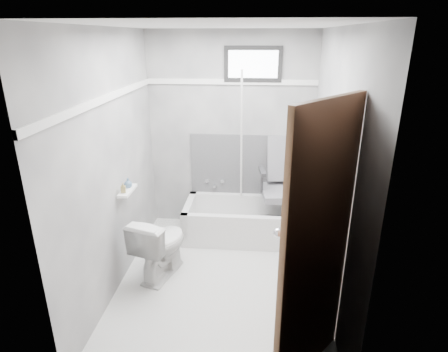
# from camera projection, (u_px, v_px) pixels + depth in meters

# --- Properties ---
(floor) EXTENTS (2.60, 2.60, 0.00)m
(floor) POSITION_uv_depth(u_px,v_px,m) (221.00, 280.00, 3.79)
(floor) COLOR silver
(floor) RESTS_ON ground
(ceiling) EXTENTS (2.60, 2.60, 0.00)m
(ceiling) POSITION_uv_depth(u_px,v_px,m) (220.00, 25.00, 2.94)
(ceiling) COLOR silver
(ceiling) RESTS_ON floor
(wall_back) EXTENTS (2.00, 0.02, 2.40)m
(wall_back) POSITION_uv_depth(u_px,v_px,m) (231.00, 134.00, 4.58)
(wall_back) COLOR #5E5E62
(wall_back) RESTS_ON floor
(wall_front) EXTENTS (2.00, 0.02, 2.40)m
(wall_front) POSITION_uv_depth(u_px,v_px,m) (199.00, 244.00, 2.15)
(wall_front) COLOR #5E5E62
(wall_front) RESTS_ON floor
(wall_left) EXTENTS (0.02, 2.60, 2.40)m
(wall_left) POSITION_uv_depth(u_px,v_px,m) (113.00, 166.00, 3.45)
(wall_left) COLOR #5E5E62
(wall_left) RESTS_ON floor
(wall_right) EXTENTS (0.02, 2.60, 2.40)m
(wall_right) POSITION_uv_depth(u_px,v_px,m) (334.00, 172.00, 3.28)
(wall_right) COLOR #5E5E62
(wall_right) RESTS_ON floor
(bathtub) EXTENTS (1.50, 0.70, 0.42)m
(bathtub) POSITION_uv_depth(u_px,v_px,m) (247.00, 220.00, 4.56)
(bathtub) COLOR silver
(bathtub) RESTS_ON floor
(office_chair) EXTENTS (0.69, 0.69, 1.08)m
(office_chair) POSITION_uv_depth(u_px,v_px,m) (285.00, 186.00, 4.40)
(office_chair) COLOR #5D5C61
(office_chair) RESTS_ON bathtub
(toilet) EXTENTS (0.56, 0.76, 0.67)m
(toilet) POSITION_uv_depth(u_px,v_px,m) (161.00, 245.00, 3.79)
(toilet) COLOR white
(toilet) RESTS_ON floor
(door) EXTENTS (0.78, 0.78, 2.00)m
(door) POSITION_uv_depth(u_px,v_px,m) (368.00, 280.00, 2.16)
(door) COLOR brown
(door) RESTS_ON floor
(window) EXTENTS (0.66, 0.04, 0.40)m
(window) POSITION_uv_depth(u_px,v_px,m) (253.00, 64.00, 4.25)
(window) COLOR black
(window) RESTS_ON wall_back
(backerboard) EXTENTS (1.50, 0.02, 0.78)m
(backerboard) POSITION_uv_depth(u_px,v_px,m) (250.00, 165.00, 4.69)
(backerboard) COLOR #4C4C4F
(backerboard) RESTS_ON wall_back
(trim_back) EXTENTS (2.00, 0.02, 0.06)m
(trim_back) POSITION_uv_depth(u_px,v_px,m) (231.00, 82.00, 4.35)
(trim_back) COLOR white
(trim_back) RESTS_ON wall_back
(trim_left) EXTENTS (0.02, 2.60, 0.06)m
(trim_left) POSITION_uv_depth(u_px,v_px,m) (107.00, 98.00, 3.23)
(trim_left) COLOR white
(trim_left) RESTS_ON wall_left
(pole) EXTENTS (0.02, 0.47, 1.90)m
(pole) POSITION_uv_depth(u_px,v_px,m) (241.00, 151.00, 4.39)
(pole) COLOR white
(pole) RESTS_ON bathtub
(shelf) EXTENTS (0.10, 0.32, 0.02)m
(shelf) POSITION_uv_depth(u_px,v_px,m) (128.00, 191.00, 3.66)
(shelf) COLOR white
(shelf) RESTS_ON wall_left
(soap_bottle_a) EXTENTS (0.05, 0.05, 0.10)m
(soap_bottle_a) POSITION_uv_depth(u_px,v_px,m) (123.00, 188.00, 3.56)
(soap_bottle_a) COLOR olive
(soap_bottle_a) RESTS_ON shelf
(soap_bottle_b) EXTENTS (0.09, 0.09, 0.10)m
(soap_bottle_b) POSITION_uv_depth(u_px,v_px,m) (128.00, 183.00, 3.70)
(soap_bottle_b) COLOR #496786
(soap_bottle_b) RESTS_ON shelf
(faucet) EXTENTS (0.26, 0.10, 0.16)m
(faucet) POSITION_uv_depth(u_px,v_px,m) (215.00, 183.00, 4.79)
(faucet) COLOR silver
(faucet) RESTS_ON wall_back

